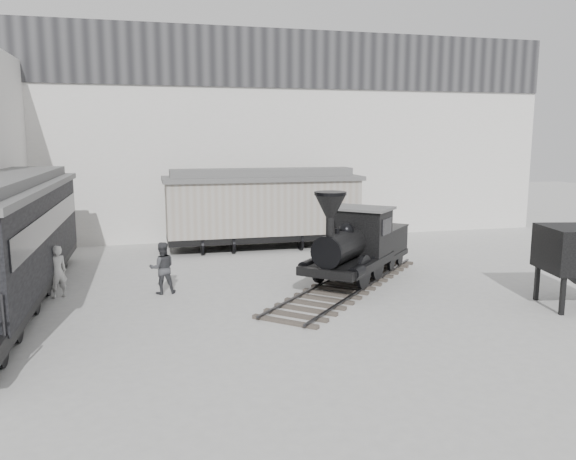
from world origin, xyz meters
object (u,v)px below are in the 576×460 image
object	(u,v)px
locomotive	(356,248)
visitor_b	(162,268)
passenger_coach	(3,239)
boxcar	(263,207)
visitor_a	(57,272)

from	to	relation	value
locomotive	visitor_b	distance (m)	7.14
passenger_coach	boxcar	bearing A→B (deg)	35.39
visitor_b	passenger_coach	bearing A→B (deg)	-5.65
boxcar	visitor_a	size ratio (longest dim) A/B	5.30
boxcar	passenger_coach	distance (m)	12.38
boxcar	locomotive	bearing A→B (deg)	-74.56
locomotive	visitor_b	size ratio (longest dim) A/B	4.82
boxcar	passenger_coach	size ratio (longest dim) A/B	0.66
passenger_coach	visitor_b	distance (m)	5.18
visitor_b	locomotive	bearing A→B (deg)	174.85
locomotive	boxcar	distance (m)	7.74
locomotive	passenger_coach	distance (m)	12.20
locomotive	boxcar	world-z (taller)	boxcar
locomotive	visitor_b	world-z (taller)	locomotive
passenger_coach	visitor_b	size ratio (longest dim) A/B	7.91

